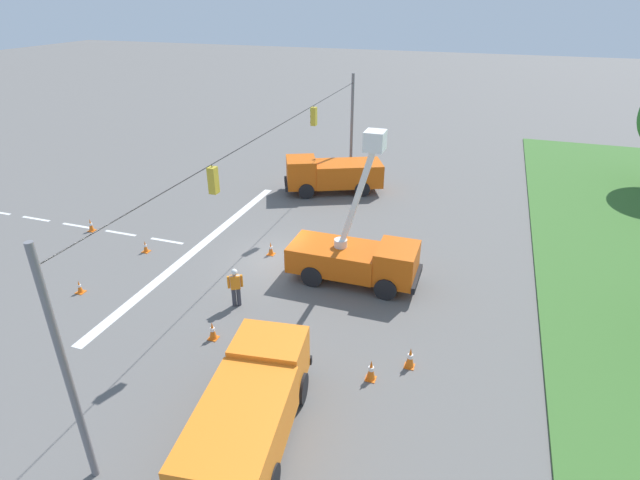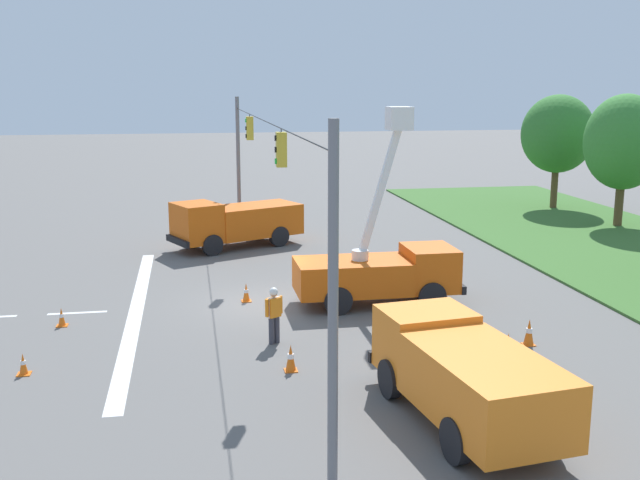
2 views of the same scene
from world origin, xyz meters
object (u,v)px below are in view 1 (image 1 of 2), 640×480
Objects in this scene: traffic_cone_foreground_right at (271,249)px; traffic_cone_mid_left at (410,357)px; traffic_cone_mid_right at (91,225)px; traffic_cone_lane_edge_a at (145,247)px; utility_truck_support_far at (332,173)px; road_worker at (235,285)px; traffic_cone_foreground_left at (371,370)px; utility_truck_support_near at (250,407)px; traffic_cone_near_bucket at (80,287)px; traffic_cone_lane_edge_b at (213,331)px; utility_truck_bucket_lift at (357,256)px.

traffic_cone_mid_left is at bearing 52.68° from traffic_cone_foreground_right.
traffic_cone_lane_edge_a is (1.13, 4.42, -0.06)m from traffic_cone_mid_right.
utility_truck_support_far is 3.82× the size of road_worker.
road_worker is 2.19× the size of traffic_cone_foreground_left.
traffic_cone_lane_edge_a is at bearing -29.52° from utility_truck_support_far.
utility_truck_support_near is at bearing 21.22° from traffic_cone_foreground_right.
utility_truck_support_far is 17.59m from traffic_cone_mid_left.
traffic_cone_mid_right is at bearing -86.31° from traffic_cone_foreground_right.
utility_truck_support_near is 7.22m from road_worker.
traffic_cone_mid_right is 1.19× the size of traffic_cone_near_bucket.
utility_truck_bucket_lift is at bearing 145.38° from traffic_cone_lane_edge_b.
traffic_cone_mid_right is 1.17× the size of traffic_cone_lane_edge_a.
traffic_cone_foreground_left is at bearing 69.47° from traffic_cone_mid_right.
traffic_cone_foreground_left is 10.06m from traffic_cone_foreground_right.
utility_truck_support_far is 11.07× the size of traffic_cone_near_bucket.
utility_truck_support_near is 13.83m from traffic_cone_lane_edge_a.
traffic_cone_foreground_right is 10.63m from traffic_cone_mid_right.
utility_truck_support_near is 11.85m from traffic_cone_near_bucket.
utility_truck_support_far is at bearing 150.48° from traffic_cone_lane_edge_a.
utility_truck_bucket_lift is 5.00m from traffic_cone_foreground_right.
traffic_cone_mid_right is (-4.00, -11.11, -0.64)m from road_worker.
traffic_cone_mid_left is at bearing 96.46° from traffic_cone_lane_edge_b.
traffic_cone_foreground_right is 0.91× the size of traffic_cone_lane_edge_b.
traffic_cone_near_bucket is at bearing -97.86° from traffic_cone_lane_edge_b.
traffic_cone_foreground_left is 1.30× the size of traffic_cone_lane_edge_a.
traffic_cone_near_bucket is at bearing -66.54° from utility_truck_bucket_lift.
traffic_cone_mid_left is at bearing 26.74° from utility_truck_support_far.
utility_truck_support_far reaches higher than traffic_cone_near_bucket.
utility_truck_support_far is 14.19m from road_worker.
utility_truck_support_far is at bearing -158.07° from traffic_cone_foreground_left.
traffic_cone_lane_edge_a is (-9.06, -10.42, -0.93)m from utility_truck_support_near.
traffic_cone_foreground_left is 0.99× the size of traffic_cone_mid_left.
traffic_cone_lane_edge_b is at bearing -92.15° from traffic_cone_foreground_left.
traffic_cone_foreground_left is at bearing 21.93° from utility_truck_support_far.
utility_truck_bucket_lift is 1.09× the size of utility_truck_support_near.
traffic_cone_foreground_left is at bearing -47.01° from traffic_cone_mid_left.
traffic_cone_near_bucket is 0.80× the size of traffic_cone_lane_edge_b.
traffic_cone_lane_edge_a is at bearing -86.35° from utility_truck_bucket_lift.
road_worker reaches higher than traffic_cone_mid_right.
traffic_cone_mid_right is (-0.43, -15.38, -0.97)m from utility_truck_bucket_lift.
traffic_cone_foreground_left reaches higher than traffic_cone_lane_edge_a.
traffic_cone_foreground_right is at bearing -1.27° from utility_truck_support_far.
traffic_cone_foreground_left is at bearing 87.85° from traffic_cone_lane_edge_b.
utility_truck_support_near is at bearing -3.23° from utility_truck_bucket_lift.
road_worker is 7.21m from traffic_cone_near_bucket.
traffic_cone_lane_edge_a is at bearing -112.50° from traffic_cone_foreground_left.
road_worker is 2.57× the size of traffic_cone_foreground_right.
traffic_cone_mid_left is at bearing 73.01° from traffic_cone_lane_edge_a.
traffic_cone_foreground_right is 0.95× the size of traffic_cone_mid_right.
traffic_cone_mid_left is at bearing 140.24° from utility_truck_support_near.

